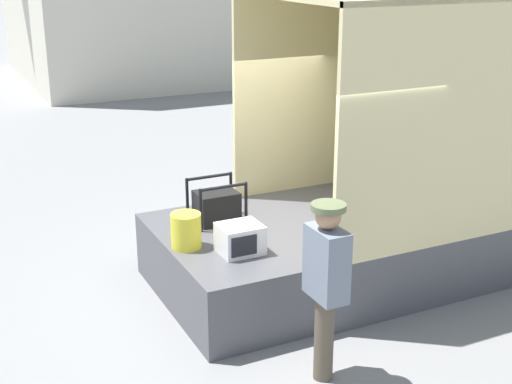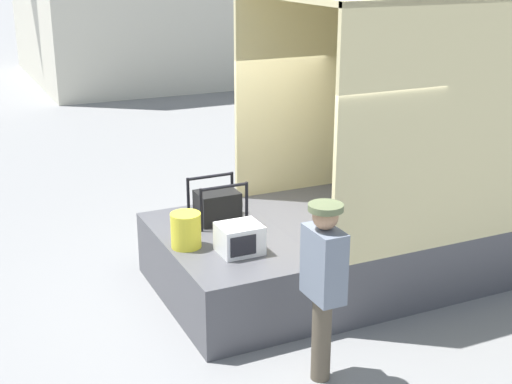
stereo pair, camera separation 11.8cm
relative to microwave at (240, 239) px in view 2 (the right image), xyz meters
The scene contains 6 objects.
ground_plane 1.22m from the microwave, 33.76° to the left, with size 160.00×160.00×0.00m, color gray.
tailgate_deck 0.70m from the microwave, 89.44° to the left, with size 1.33×2.31×0.76m, color #4C4C51.
microwave is the anchor object (origin of this frame).
portable_generator 0.95m from the microwave, 81.06° to the left, with size 0.59×0.46×0.51m.
orange_bucket 0.59m from the microwave, 140.60° to the left, with size 0.32×0.32×0.38m.
worker_person 1.41m from the microwave, 81.72° to the right, with size 0.31×0.44×1.72m.
Camera 2 is at (-3.41, -6.76, 3.77)m, focal length 50.00 mm.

